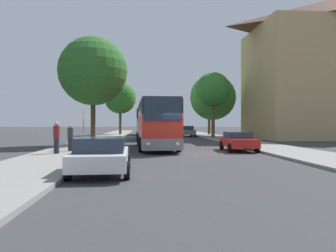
# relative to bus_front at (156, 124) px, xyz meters

# --- Properties ---
(ground_plane) EXTENTS (300.00, 300.00, 0.00)m
(ground_plane) POSITION_rel_bus_front_xyz_m (1.45, -4.24, -1.87)
(ground_plane) COLOR #38383A
(ground_plane) RESTS_ON ground
(sidewalk_left) EXTENTS (4.00, 120.00, 0.15)m
(sidewalk_left) POSITION_rel_bus_front_xyz_m (-5.55, -4.24, -1.79)
(sidewalk_left) COLOR gray
(sidewalk_left) RESTS_ON ground_plane
(sidewalk_right) EXTENTS (4.00, 120.00, 0.15)m
(sidewalk_right) POSITION_rel_bus_front_xyz_m (8.45, -4.24, -1.79)
(sidewalk_right) COLOR gray
(sidewalk_right) RESTS_ON ground_plane
(building_right_background) EXTENTS (18.94, 12.33, 17.40)m
(building_right_background) POSITION_rel_bus_front_xyz_m (22.31, 15.01, 6.83)
(building_right_background) COLOR tan
(building_right_background) RESTS_ON ground_plane
(bus_front) EXTENTS (3.03, 10.41, 3.51)m
(bus_front) POSITION_rel_bus_front_xyz_m (0.00, 0.00, 0.00)
(bus_front) COLOR gray
(bus_front) RESTS_ON ground_plane
(bus_middle) EXTENTS (3.00, 11.71, 3.49)m
(bus_middle) POSITION_rel_bus_front_xyz_m (-0.25, 15.21, -0.01)
(bus_middle) COLOR #2D519E
(bus_middle) RESTS_ON ground_plane
(bus_rear) EXTENTS (2.92, 10.74, 3.36)m
(bus_rear) POSITION_rel_bus_front_xyz_m (-0.03, 28.60, -0.07)
(bus_rear) COLOR #2D2D2D
(bus_rear) RESTS_ON ground_plane
(parked_car_left_curb) EXTENTS (2.26, 4.44, 1.37)m
(parked_car_left_curb) POSITION_rel_bus_front_xyz_m (-2.53, -11.97, -1.14)
(parked_car_left_curb) COLOR silver
(parked_car_left_curb) RESTS_ON ground_plane
(parked_car_right_near) EXTENTS (2.04, 3.93, 1.31)m
(parked_car_right_near) POSITION_rel_bus_front_xyz_m (5.49, -2.49, -1.17)
(parked_car_right_near) COLOR red
(parked_car_right_near) RESTS_ON ground_plane
(parked_car_right_far) EXTENTS (2.07, 4.02, 1.50)m
(parked_car_right_far) POSITION_rel_bus_front_xyz_m (5.21, 21.38, -1.09)
(parked_car_right_far) COLOR slate
(parked_car_right_far) RESTS_ON ground_plane
(bus_stop_sign) EXTENTS (0.08, 0.45, 2.73)m
(bus_stop_sign) POSITION_rel_bus_front_xyz_m (-5.04, -1.62, -0.03)
(bus_stop_sign) COLOR gray
(bus_stop_sign) RESTS_ON sidewalk_left
(pedestrian_waiting_near) EXTENTS (0.36, 0.36, 1.85)m
(pedestrian_waiting_near) POSITION_rel_bus_front_xyz_m (-5.97, -5.02, -0.78)
(pedestrian_waiting_near) COLOR #23232D
(pedestrian_waiting_near) RESTS_ON sidewalk_left
(pedestrian_waiting_far) EXTENTS (0.36, 0.36, 1.67)m
(pedestrian_waiting_far) POSITION_rel_bus_front_xyz_m (-5.55, -3.30, -0.88)
(pedestrian_waiting_far) COLOR #23232D
(pedestrian_waiting_far) RESTS_ON sidewalk_left
(tree_left_near) EXTENTS (5.79, 5.79, 9.04)m
(tree_left_near) POSITION_rel_bus_front_xyz_m (-5.21, 3.74, 4.42)
(tree_left_near) COLOR #47331E
(tree_left_near) RESTS_ON sidewalk_left
(tree_left_far) EXTENTS (4.99, 4.99, 8.24)m
(tree_left_far) POSITION_rel_bus_front_xyz_m (-4.62, 27.81, 4.00)
(tree_left_far) COLOR #513D23
(tree_left_far) RESTS_ON sidewalk_left
(tree_right_near) EXTENTS (4.29, 4.29, 8.25)m
(tree_right_near) POSITION_rel_bus_front_xyz_m (9.31, 26.24, 4.35)
(tree_right_near) COLOR #47331E
(tree_right_near) RESTS_ON sidewalk_right
(tree_right_mid) EXTENTS (6.37, 6.37, 8.55)m
(tree_right_mid) POSITION_rel_bus_front_xyz_m (8.72, 20.77, 3.64)
(tree_right_mid) COLOR #47331E
(tree_right_mid) RESTS_ON sidewalk_right
(tree_right_far) EXTENTS (4.17, 4.17, 7.87)m
(tree_right_far) POSITION_rel_bus_front_xyz_m (7.41, 14.47, 4.03)
(tree_right_far) COLOR #513D23
(tree_right_far) RESTS_ON sidewalk_right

